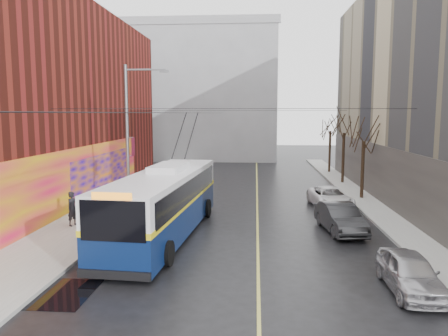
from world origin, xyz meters
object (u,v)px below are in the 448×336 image
(parked_car_c, at_px, (330,198))
(pedestrian_b, at_px, (112,197))
(tree_mid, at_px, (344,124))
(tree_near, at_px, (364,130))
(streetlight_pole, at_px, (130,136))
(pedestrian_a, at_px, (73,209))
(parked_car_a, at_px, (410,273))
(trolleybus, at_px, (164,202))
(parked_car_b, at_px, (340,218))
(tree_far, at_px, (331,123))
(pedestrian_c, at_px, (116,197))
(following_car, at_px, (183,185))

(parked_car_c, xyz_separation_m, pedestrian_b, (-13.73, -2.69, 0.35))
(tree_mid, bearing_deg, tree_near, -90.00)
(streetlight_pole, bearing_deg, pedestrian_a, -125.63)
(tree_mid, xyz_separation_m, pedestrian_b, (-16.44, -12.63, -4.23))
(parked_car_c, height_order, pedestrian_b, pedestrian_b)
(parked_car_a, xyz_separation_m, pedestrian_a, (-15.19, 7.33, 0.40))
(parked_car_c, relative_size, pedestrian_a, 2.61)
(streetlight_pole, height_order, trolleybus, streetlight_pole)
(parked_car_b, relative_size, pedestrian_a, 2.43)
(parked_car_a, bearing_deg, streetlight_pole, 140.92)
(tree_mid, xyz_separation_m, trolleybus, (-12.22, -17.27, -3.52))
(parked_car_a, bearing_deg, tree_near, 82.46)
(tree_far, height_order, pedestrian_b, tree_far)
(tree_near, distance_m, parked_car_a, 17.24)
(pedestrian_a, relative_size, pedestrian_b, 1.06)
(pedestrian_b, xyz_separation_m, pedestrian_c, (0.08, 0.51, -0.05))
(tree_far, bearing_deg, tree_mid, -90.00)
(streetlight_pole, relative_size, tree_near, 1.41)
(trolleybus, height_order, parked_car_b, trolleybus)
(tree_near, height_order, pedestrian_c, tree_near)
(pedestrian_c, bearing_deg, tree_near, -125.67)
(trolleybus, relative_size, parked_car_b, 2.94)
(tree_mid, relative_size, parked_car_c, 1.37)
(streetlight_pole, distance_m, pedestrian_b, 4.06)
(parked_car_b, distance_m, pedestrian_c, 13.70)
(tree_near, bearing_deg, following_car, 175.78)
(trolleybus, bearing_deg, parked_car_b, 13.03)
(pedestrian_b, bearing_deg, parked_car_c, -25.22)
(tree_mid, bearing_deg, streetlight_pole, -139.35)
(tree_far, bearing_deg, parked_car_b, -97.96)
(tree_near, xyz_separation_m, pedestrian_a, (-17.44, -9.21, -3.90))
(parked_car_a, distance_m, parked_car_b, 7.70)
(tree_near, relative_size, pedestrian_b, 3.66)
(tree_mid, xyz_separation_m, parked_car_c, (-2.72, -9.94, -4.58))
(streetlight_pole, height_order, pedestrian_a, streetlight_pole)
(parked_car_a, height_order, pedestrian_b, pedestrian_b)
(parked_car_a, bearing_deg, parked_car_c, 92.16)
(parked_car_c, distance_m, pedestrian_b, 13.99)
(tree_near, distance_m, tree_far, 14.00)
(pedestrian_c, bearing_deg, streetlight_pole, -178.58)
(tree_far, distance_m, parked_car_b, 23.53)
(parked_car_a, xyz_separation_m, parked_car_c, (-0.47, 13.60, -0.00))
(tree_far, relative_size, parked_car_b, 1.45)
(streetlight_pole, relative_size, following_car, 2.14)
(streetlight_pole, xyz_separation_m, following_car, (2.03, 6.97, -4.13))
(parked_car_c, distance_m, pedestrian_c, 13.83)
(tree_near, distance_m, tree_mid, 7.01)
(following_car, relative_size, pedestrian_a, 2.26)
(parked_car_a, height_order, following_car, following_car)
(following_car, bearing_deg, pedestrian_a, -104.89)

